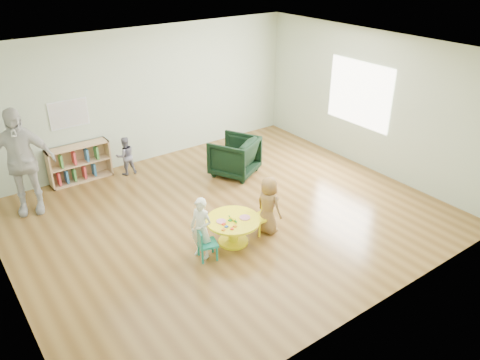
{
  "coord_description": "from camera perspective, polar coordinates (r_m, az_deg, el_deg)",
  "views": [
    {
      "loc": [
        -3.92,
        -5.79,
        4.29
      ],
      "look_at": [
        0.05,
        -0.3,
        0.81
      ],
      "focal_mm": 35.0,
      "sensor_mm": 36.0,
      "label": 1
    }
  ],
  "objects": [
    {
      "name": "kid_chair_left",
      "position": [
        7.03,
        -4.3,
        -7.67
      ],
      "size": [
        0.34,
        0.34,
        0.52
      ],
      "rotation": [
        0.0,
        0.0,
        -1.85
      ],
      "color": "#198975",
      "rests_on": "ground"
    },
    {
      "name": "activity_table",
      "position": [
        7.35,
        -0.84,
        -5.68
      ],
      "size": [
        0.86,
        0.86,
        0.47
      ],
      "rotation": [
        0.0,
        0.0,
        -0.06
      ],
      "color": "#FFF215",
      "rests_on": "ground"
    },
    {
      "name": "child_left",
      "position": [
        6.97,
        -4.76,
        -5.91
      ],
      "size": [
        0.36,
        0.42,
        0.98
      ],
      "primitive_type": "imported",
      "rotation": [
        0.0,
        0.0,
        -1.14
      ],
      "color": "white",
      "rests_on": "ground"
    },
    {
      "name": "child_right",
      "position": [
        7.55,
        3.49,
        -3.08
      ],
      "size": [
        0.38,
        0.52,
        0.98
      ],
      "primitive_type": "imported",
      "rotation": [
        0.0,
        0.0,
        1.73
      ],
      "color": "gold",
      "rests_on": "ground"
    },
    {
      "name": "armchair",
      "position": [
        9.48,
        -0.68,
        2.91
      ],
      "size": [
        1.14,
        1.15,
        0.78
      ],
      "primitive_type": "imported",
      "rotation": [
        0.0,
        0.0,
        3.63
      ],
      "color": "black",
      "rests_on": "ground"
    },
    {
      "name": "toddler",
      "position": [
        9.75,
        -13.79,
        2.88
      ],
      "size": [
        0.42,
        0.34,
        0.8
      ],
      "primitive_type": "imported",
      "rotation": [
        0.0,
        0.0,
        3.05
      ],
      "color": "#18173A",
      "rests_on": "ground"
    },
    {
      "name": "adult_caretaker",
      "position": [
        8.73,
        -25.18,
        2.02
      ],
      "size": [
        1.21,
        0.81,
        1.91
      ],
      "primitive_type": "imported",
      "rotation": [
        0.0,
        0.0,
        -0.33
      ],
      "color": "beige",
      "rests_on": "ground"
    },
    {
      "name": "room",
      "position": [
        7.4,
        -1.59,
        8.3
      ],
      "size": [
        7.1,
        7.0,
        2.8
      ],
      "color": "brown",
      "rests_on": "ground"
    },
    {
      "name": "bookshelf",
      "position": [
        9.78,
        -19.08,
        1.96
      ],
      "size": [
        1.2,
        0.3,
        0.75
      ],
      "color": "tan",
      "rests_on": "ground"
    },
    {
      "name": "alphabet_poster",
      "position": [
        9.54,
        -20.14,
        7.58
      ],
      "size": [
        0.74,
        0.01,
        0.54
      ],
      "color": "white",
      "rests_on": "ground"
    },
    {
      "name": "kid_chair_right",
      "position": [
        7.66,
        2.8,
        -4.34
      ],
      "size": [
        0.29,
        0.29,
        0.53
      ],
      "rotation": [
        0.0,
        0.0,
        1.56
      ],
      "color": "#FFF215",
      "rests_on": "ground"
    }
  ]
}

